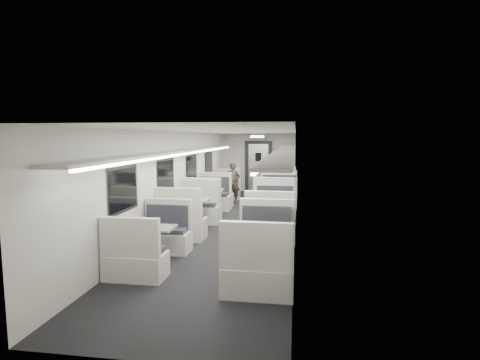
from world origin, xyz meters
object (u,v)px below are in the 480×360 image
(booth_left_c, at_px, (191,214))
(exit_sign, at_px, (257,137))
(booth_right_b, at_px, (277,202))
(booth_left_d, at_px, (152,245))
(booth_left_b, at_px, (208,202))
(booth_right_d, at_px, (262,253))
(booth_right_c, at_px, (273,217))
(passenger, at_px, (233,183))
(booth_right_a, at_px, (280,191))
(vestibule_door, at_px, (258,167))
(booth_left_a, at_px, (221,192))

(booth_left_c, relative_size, exit_sign, 3.56)
(booth_right_b, bearing_deg, booth_left_d, -114.19)
(booth_left_b, height_order, booth_right_b, booth_right_b)
(booth_right_d, bearing_deg, booth_right_b, 90.00)
(booth_right_c, relative_size, booth_right_d, 1.03)
(passenger, relative_size, exit_sign, 2.27)
(exit_sign, bearing_deg, booth_right_b, -76.45)
(booth_right_a, height_order, exit_sign, exit_sign)
(booth_left_d, xyz_separation_m, vestibule_door, (1.00, 9.09, 0.69))
(booth_left_d, distance_m, vestibule_door, 9.17)
(booth_left_b, relative_size, booth_left_d, 1.12)
(booth_left_a, height_order, booth_right_d, booth_right_d)
(booth_left_b, relative_size, passenger, 1.53)
(booth_left_c, bearing_deg, booth_left_b, 90.00)
(booth_right_a, height_order, booth_right_c, booth_right_a)
(booth_left_d, height_order, booth_right_b, booth_right_b)
(booth_left_b, relative_size, booth_left_c, 0.98)
(booth_right_a, bearing_deg, booth_left_a, -164.51)
(booth_right_b, distance_m, vestibule_door, 4.78)
(booth_left_d, distance_m, exit_sign, 8.87)
(booth_right_d, bearing_deg, booth_left_a, 106.84)
(booth_left_c, height_order, passenger, passenger)
(booth_left_a, relative_size, passenger, 1.47)
(booth_left_b, xyz_separation_m, booth_right_b, (2.00, 0.19, 0.02))
(booth_right_b, distance_m, booth_right_c, 2.00)
(booth_left_b, height_order, booth_left_d, booth_left_b)
(passenger, xyz_separation_m, exit_sign, (0.60, 2.26, 1.58))
(booth_left_c, relative_size, booth_right_d, 1.06)
(booth_left_b, bearing_deg, vestibule_door, 78.30)
(booth_left_a, bearing_deg, booth_right_d, -73.16)
(vestibule_door, bearing_deg, passenger, -102.36)
(booth_left_d, bearing_deg, booth_right_c, 50.82)
(booth_left_a, height_order, booth_left_b, booth_left_b)
(booth_left_b, bearing_deg, booth_left_c, -90.00)
(booth_right_b, bearing_deg, booth_left_c, -135.27)
(booth_right_a, xyz_separation_m, vestibule_door, (-1.00, 2.21, 0.65))
(booth_left_c, relative_size, passenger, 1.57)
(booth_right_c, bearing_deg, booth_left_a, 117.33)
(passenger, bearing_deg, booth_left_d, -89.19)
(booth_right_a, bearing_deg, passenger, -161.46)
(booth_left_a, height_order, passenger, passenger)
(booth_right_b, height_order, vestibule_door, vestibule_door)
(booth_right_b, bearing_deg, booth_left_b, -174.50)
(booth_right_d, bearing_deg, booth_left_b, 113.77)
(booth_right_b, bearing_deg, booth_right_c, -90.00)
(booth_left_a, xyz_separation_m, exit_sign, (1.00, 2.28, 1.91))
(booth_left_a, distance_m, booth_right_a, 2.08)
(booth_left_c, bearing_deg, booth_right_c, -0.48)
(booth_left_c, distance_m, booth_right_c, 2.00)
(exit_sign, bearing_deg, booth_left_b, -102.97)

